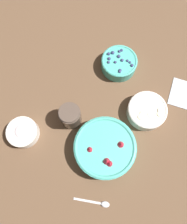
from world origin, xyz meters
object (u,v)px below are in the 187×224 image
at_px(jar_chocolate, 71,116).
at_px(bowl_blueberries, 119,63).
at_px(bowl_strawberries, 105,148).
at_px(bowl_cream, 23,132).
at_px(bowl_bananas, 147,111).

bearing_deg(jar_chocolate, bowl_blueberries, 179.92).
distance_m(bowl_strawberries, jar_chocolate, 0.19).
bearing_deg(bowl_cream, bowl_blueberries, 167.38).
bearing_deg(bowl_bananas, bowl_blueberries, -114.46).
xyz_separation_m(bowl_cream, jar_chocolate, (-0.17, 0.11, 0.02)).
bearing_deg(bowl_strawberries, bowl_blueberries, -150.85).
bearing_deg(jar_chocolate, bowl_strawberries, 86.92).
relative_size(bowl_strawberries, bowl_cream, 1.94).
relative_size(bowl_blueberries, bowl_cream, 1.26).
xyz_separation_m(bowl_blueberries, bowl_bananas, (0.10, 0.22, -0.00)).
xyz_separation_m(bowl_bananas, jar_chocolate, (0.22, -0.22, 0.02)).
xyz_separation_m(bowl_strawberries, bowl_cream, (0.16, -0.29, -0.01)).
relative_size(bowl_bananas, jar_chocolate, 1.47).
distance_m(bowl_blueberries, bowl_cream, 0.50).
bearing_deg(bowl_bananas, jar_chocolate, -45.38).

